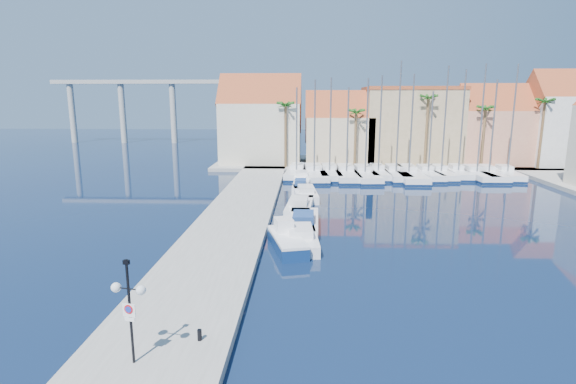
{
  "coord_description": "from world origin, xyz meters",
  "views": [
    {
      "loc": [
        -3.0,
        -22.68,
        10.25
      ],
      "look_at": [
        -4.42,
        12.02,
        3.0
      ],
      "focal_mm": 28.0,
      "sensor_mm": 36.0,
      "label": 1
    }
  ],
  "objects": [
    {
      "name": "ground",
      "position": [
        0.0,
        0.0,
        0.0
      ],
      "size": [
        260.0,
        260.0,
        0.0
      ],
      "primitive_type": "plane",
      "color": "black",
      "rests_on": "ground"
    },
    {
      "name": "quay_west",
      "position": [
        -9.0,
        13.5,
        0.25
      ],
      "size": [
        6.0,
        77.0,
        0.5
      ],
      "primitive_type": "cube",
      "color": "gray",
      "rests_on": "ground"
    },
    {
      "name": "shore_north",
      "position": [
        10.0,
        48.0,
        0.25
      ],
      "size": [
        54.0,
        16.0,
        0.5
      ],
      "primitive_type": "cube",
      "color": "gray",
      "rests_on": "ground"
    },
    {
      "name": "lamp_post",
      "position": [
        -9.42,
        -7.7,
        3.19
      ],
      "size": [
        1.37,
        0.57,
        4.1
      ],
      "rotation": [
        0.0,
        0.0,
        -0.2
      ],
      "color": "black",
      "rests_on": "quay_west"
    },
    {
      "name": "bollard",
      "position": [
        -7.32,
        -6.02,
        0.73
      ],
      "size": [
        0.19,
        0.19,
        0.47
      ],
      "primitive_type": "cylinder",
      "color": "black",
      "rests_on": "quay_west"
    },
    {
      "name": "fishing_boat",
      "position": [
        -4.31,
        7.08,
        0.64
      ],
      "size": [
        3.15,
        5.77,
        1.92
      ],
      "rotation": [
        0.0,
        0.0,
        0.25
      ],
      "color": "navy",
      "rests_on": "ground"
    },
    {
      "name": "motorboat_west_0",
      "position": [
        -3.39,
        8.42,
        0.51
      ],
      "size": [
        2.77,
        7.38,
        1.4
      ],
      "rotation": [
        0.0,
        0.0,
        0.06
      ],
      "color": "white",
      "rests_on": "ground"
    },
    {
      "name": "motorboat_west_1",
      "position": [
        -3.17,
        12.15,
        0.51
      ],
      "size": [
        2.5,
        7.32,
        1.4
      ],
      "rotation": [
        0.0,
        0.0,
        -0.03
      ],
      "color": "white",
      "rests_on": "ground"
    },
    {
      "name": "motorboat_west_2",
      "position": [
        -3.58,
        17.72,
        0.51
      ],
      "size": [
        2.72,
        7.08,
        1.4
      ],
      "rotation": [
        0.0,
        0.0,
        -0.07
      ],
      "color": "white",
      "rests_on": "ground"
    },
    {
      "name": "motorboat_west_3",
      "position": [
        -3.06,
        23.41,
        0.51
      ],
      "size": [
        2.81,
        7.09,
        1.4
      ],
      "rotation": [
        0.0,
        0.0,
        0.09
      ],
      "color": "white",
      "rests_on": "ground"
    },
    {
      "name": "motorboat_west_4",
      "position": [
        -3.6,
        27.19,
        0.51
      ],
      "size": [
        1.89,
        5.5,
        1.4
      ],
      "rotation": [
        0.0,
        0.0,
        -0.03
      ],
      "color": "white",
      "rests_on": "ground"
    },
    {
      "name": "motorboat_west_5",
      "position": [
        -3.51,
        33.03,
        0.51
      ],
      "size": [
        2.1,
        6.31,
        1.4
      ],
      "rotation": [
        0.0,
        0.0,
        0.01
      ],
      "color": "white",
      "rests_on": "ground"
    },
    {
      "name": "sailboat_0",
      "position": [
        -4.23,
        36.66,
        0.58
      ],
      "size": [
        3.28,
        9.81,
        11.64
      ],
      "rotation": [
        0.0,
        0.0,
        -0.08
      ],
      "color": "white",
      "rests_on": "ground"
    },
    {
      "name": "sailboat_1",
      "position": [
        -1.99,
        35.96,
        0.57
      ],
      "size": [
        3.89,
        11.68,
        12.61
      ],
      "rotation": [
        0.0,
        0.0,
        0.08
      ],
      "color": "white",
      "rests_on": "ground"
    },
    {
      "name": "sailboat_2",
      "position": [
        0.08,
        36.45,
        0.59
      ],
      "size": [
        2.98,
        10.27,
        12.87
      ],
      "rotation": [
        0.0,
        0.0,
        0.03
      ],
      "color": "white",
      "rests_on": "ground"
    },
    {
      "name": "sailboat_3",
      "position": [
        2.24,
        35.77,
        0.56
      ],
      "size": [
        3.23,
        11.05,
        11.62
      ],
      "rotation": [
        0.0,
        0.0,
        0.03
      ],
      "color": "white",
      "rests_on": "ground"
    },
    {
      "name": "sailboat_4",
      "position": [
        4.57,
        35.39,
        0.57
      ],
      "size": [
        3.57,
        11.07,
        12.74
      ],
      "rotation": [
        0.0,
        0.0,
        0.06
      ],
      "color": "white",
      "rests_on": "ground"
    },
    {
      "name": "sailboat_5",
      "position": [
        6.5,
        36.54,
        0.61
      ],
      "size": [
        2.42,
        8.94,
        13.12
      ],
      "rotation": [
        0.0,
        0.0,
        -0.01
      ],
      "color": "white",
      "rests_on": "ground"
    },
    {
      "name": "sailboat_6",
      "position": [
        8.67,
        36.02,
        0.62
      ],
      "size": [
        2.9,
        9.91,
        14.84
      ],
      "rotation": [
        0.0,
        0.0,
        0.03
      ],
      "color": "white",
      "rests_on": "ground"
    },
    {
      "name": "sailboat_7",
      "position": [
        10.25,
        35.68,
        0.57
      ],
      "size": [
        3.15,
        11.93,
        13.25
      ],
      "rotation": [
        0.0,
        0.0,
        -0.0
      ],
      "color": "white",
      "rests_on": "ground"
    },
    {
      "name": "sailboat_8",
      "position": [
        12.84,
        36.1,
        0.58
      ],
      "size": [
        2.95,
        8.97,
        11.16
      ],
      "rotation": [
        0.0,
        0.0,
        0.07
      ],
      "color": "white",
      "rests_on": "ground"
    },
    {
      "name": "sailboat_9",
      "position": [
        14.64,
        36.45,
        0.65
      ],
      "size": [
        2.63,
        8.65,
        14.28
      ],
      "rotation": [
        0.0,
        0.0,
        0.04
      ],
      "color": "white",
      "rests_on": "ground"
    },
    {
      "name": "sailboat_10",
      "position": [
        17.07,
        36.99,
        0.65
      ],
      "size": [
        2.49,
        8.26,
        13.87
      ],
      "rotation": [
        0.0,
        0.0,
        -0.04
      ],
      "color": "white",
      "rests_on": "ground"
    },
    {
      "name": "sailboat_11",
      "position": [
        19.08,
        36.17,
        0.63
      ],
      "size": [
        3.25,
        9.59,
        14.49
      ],
      "rotation": [
        0.0,
        0.0,
        0.08
      ],
      "color": "white",
      "rests_on": "ground"
    },
    {
      "name": "sailboat_12",
      "position": [
        20.7,
        36.25,
        0.59
      ],
      "size": [
        2.7,
        9.62,
        12.62
      ],
      "rotation": [
        0.0,
        0.0,
        -0.02
      ],
      "color": "white",
      "rests_on": "ground"
    },
    {
      "name": "sailboat_13",
      "position": [
        23.18,
        36.42,
        0.65
      ],
      "size": [
        2.98,
        8.81,
        14.45
      ],
      "rotation": [
        0.0,
        0.0,
        -0.08
      ],
      "color": "white",
      "rests_on": "ground"
    },
    {
      "name": "building_0",
      "position": [
        -10.0,
        47.0,
        6.52
      ],
      "size": [
        12.3,
        9.0,
        13.5
      ],
      "color": "beige",
      "rests_on": "shore_north"
    },
    {
      "name": "building_1",
      "position": [
        2.0,
        47.0,
        5.3
      ],
      "size": [
        10.3,
        8.0,
        11.0
      ],
      "color": "#CAB08E",
      "rests_on": "shore_north"
    },
    {
      "name": "building_2",
      "position": [
        13.0,
        48.0,
        6.26
      ],
      "size": [
        14.2,
        10.2,
        11.5
      ],
      "color": "tan",
      "rests_on": "shore_north"
    },
    {
      "name": "building_3",
      "position": [
        25.0,
        47.0,
        5.86
      ],
      "size": [
        10.3,
        8.0,
        12.0
      ],
      "color": "tan",
      "rests_on": "shore_north"
    },
    {
      "name": "building_4",
      "position": [
        34.0,
        46.0,
        6.97
      ],
      "size": [
        8.3,
        8.0,
        14.0
      ],
      "color": "silver",
      "rests_on": "shore_north"
    },
    {
      "name": "palm_0",
      "position": [
        -6.0,
        42.0,
        9.08
      ],
      "size": [
        2.6,
        2.6,
        10.15
      ],
      "color": "brown",
      "rests_on": "shore_north"
    },
    {
      "name": "palm_1",
      "position": [
        4.0,
        42.0,
        8.14
      ],
      "size": [
        2.6,
        2.6,
        9.15
      ],
      "color": "brown",
      "rests_on": "shore_north"
    },
    {
      "name": "palm_2",
      "position": [
        14.0,
        42.0,
        10.02
      ],
      "size": [
        2.6,
        2.6,
        11.15
      ],
      "color": "brown",
      "rests_on": "shore_north"
    },
    {
      "name": "palm_3",
      "position": [
        22.0,
        42.0,
        8.61
      ],
      "size": [
        2.6,
        2.6,
        9.65
      ],
      "color": "brown",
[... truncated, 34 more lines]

